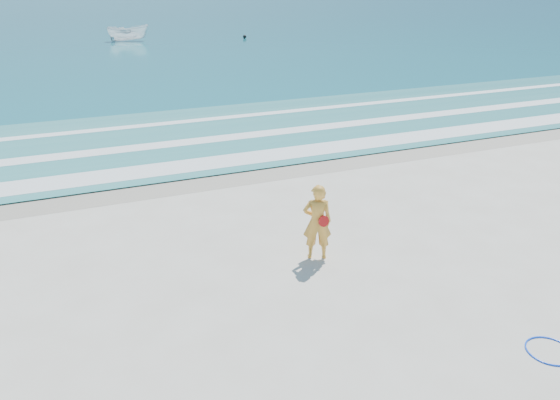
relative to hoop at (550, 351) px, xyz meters
name	(u,v)px	position (x,y,z in m)	size (l,w,h in m)	color
ground	(363,314)	(-2.55, 2.35, -0.02)	(400.00, 400.00, 0.00)	silver
wet_sand	(228,174)	(-2.55, 11.35, -0.01)	(400.00, 2.40, 0.00)	#B2A893
ocean	(70,10)	(-2.55, 107.35, 0.00)	(400.00, 190.00, 0.04)	#19727F
shallow	(192,136)	(-2.55, 16.35, 0.03)	(400.00, 10.00, 0.01)	#59B7AD
foam_near	(217,162)	(-2.55, 12.65, 0.04)	(400.00, 1.40, 0.01)	white
foam_mid	(197,141)	(-2.55, 15.55, 0.04)	(400.00, 0.90, 0.01)	white
foam_far	(179,122)	(-2.55, 18.85, 0.04)	(400.00, 0.60, 0.01)	white
hoop	(550,351)	(0.00, 0.00, 0.00)	(0.86, 0.86, 0.03)	#0E49FF
boat	(128,33)	(0.13, 52.85, 0.81)	(1.53, 4.07, 1.57)	white
buoy	(245,37)	(11.69, 50.56, 0.21)	(0.37, 0.37, 0.37)	black
woman	(317,222)	(-2.36, 4.88, 0.93)	(0.81, 0.67, 1.89)	gold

